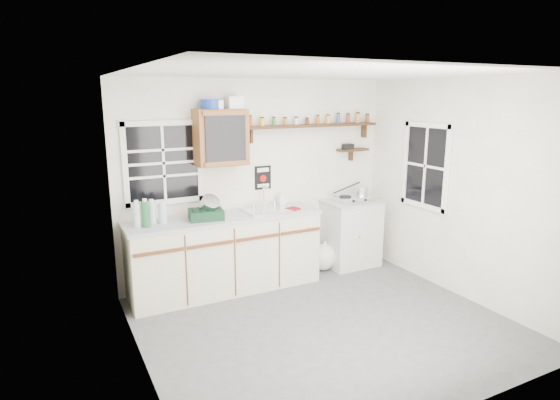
% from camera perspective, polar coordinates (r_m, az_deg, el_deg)
% --- Properties ---
extents(room, '(3.64, 3.24, 2.54)m').
position_cam_1_polar(room, '(4.57, 5.81, -0.77)').
color(room, '#4D4D4F').
rests_on(room, ground).
extents(main_cabinet, '(2.31, 0.63, 0.92)m').
position_cam_1_polar(main_cabinet, '(5.66, -6.65, -6.43)').
color(main_cabinet, beige).
rests_on(main_cabinet, floor).
extents(right_cabinet, '(0.73, 0.57, 0.91)m').
position_cam_1_polar(right_cabinet, '(6.51, 8.59, -3.96)').
color(right_cabinet, beige).
rests_on(right_cabinet, floor).
extents(sink, '(0.52, 0.44, 0.29)m').
position_cam_1_polar(sink, '(5.73, -1.76, -1.21)').
color(sink, silver).
rests_on(sink, main_cabinet).
extents(upper_cabinet, '(0.60, 0.32, 0.65)m').
position_cam_1_polar(upper_cabinet, '(5.52, -7.20, 7.58)').
color(upper_cabinet, '#5C3417').
rests_on(upper_cabinet, wall_back).
extents(upper_cabinet_clutter, '(0.49, 0.24, 0.14)m').
position_cam_1_polar(upper_cabinet_clutter, '(5.49, -7.35, 11.57)').
color(upper_cabinet_clutter, '#173798').
rests_on(upper_cabinet_clutter, upper_cabinet).
extents(spice_shelf, '(1.91, 0.18, 0.35)m').
position_cam_1_polar(spice_shelf, '(6.12, 4.03, 9.14)').
color(spice_shelf, black).
rests_on(spice_shelf, wall_back).
extents(secondary_shelf, '(0.45, 0.16, 0.24)m').
position_cam_1_polar(secondary_shelf, '(6.51, 8.66, 6.12)').
color(secondary_shelf, black).
rests_on(secondary_shelf, wall_back).
extents(warning_sign, '(0.22, 0.02, 0.30)m').
position_cam_1_polar(warning_sign, '(5.95, -2.09, 2.75)').
color(warning_sign, black).
rests_on(warning_sign, wall_back).
extents(window_back, '(0.93, 0.03, 0.98)m').
position_cam_1_polar(window_back, '(5.50, -14.02, 4.40)').
color(window_back, black).
rests_on(window_back, wall_back).
extents(window_right, '(0.03, 0.78, 1.08)m').
position_cam_1_polar(window_right, '(6.06, 17.33, 3.99)').
color(window_right, black).
rests_on(window_right, wall_back).
extents(water_bottles, '(0.37, 0.19, 0.31)m').
position_cam_1_polar(water_bottles, '(5.27, -15.64, -1.58)').
color(water_bottles, silver).
rests_on(water_bottles, main_cabinet).
extents(dish_rack, '(0.42, 0.34, 0.28)m').
position_cam_1_polar(dish_rack, '(5.39, -8.86, -1.36)').
color(dish_rack, '#10311D').
rests_on(dish_rack, main_cabinet).
extents(soap_bottle, '(0.09, 0.09, 0.19)m').
position_cam_1_polar(soap_bottle, '(6.01, 0.17, 0.28)').
color(soap_bottle, silver).
rests_on(soap_bottle, main_cabinet).
extents(rag, '(0.19, 0.18, 0.02)m').
position_cam_1_polar(rag, '(5.78, 1.54, -1.09)').
color(rag, maroon).
rests_on(rag, main_cabinet).
extents(hotplate, '(0.54, 0.30, 0.08)m').
position_cam_1_polar(hotplate, '(6.38, 8.92, 0.22)').
color(hotplate, silver).
rests_on(hotplate, right_cabinet).
extents(saucepan, '(0.42, 0.29, 0.19)m').
position_cam_1_polar(saucepan, '(6.44, 9.84, 1.11)').
color(saucepan, silver).
rests_on(saucepan, hotplate).
extents(trash_bag, '(0.38, 0.34, 0.43)m').
position_cam_1_polar(trash_bag, '(6.34, 5.31, -6.93)').
color(trash_bag, silver).
rests_on(trash_bag, floor).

